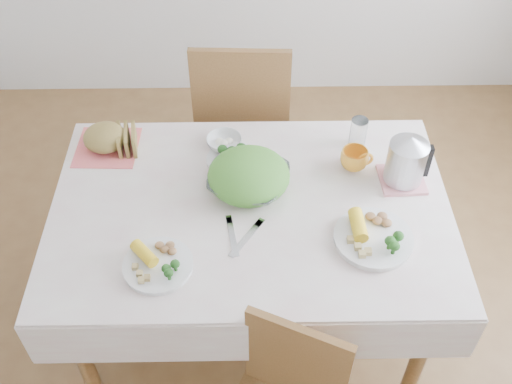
{
  "coord_description": "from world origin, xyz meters",
  "views": [
    {
      "loc": [
        -0.0,
        -1.52,
        2.41
      ],
      "look_at": [
        0.02,
        0.02,
        0.82
      ],
      "focal_mm": 42.0,
      "sensor_mm": 36.0,
      "label": 1
    }
  ],
  "objects_px": {
    "dinner_plate_left": "(158,265)",
    "chair_far": "(244,123)",
    "salad_bowl": "(249,181)",
    "dinner_plate_right": "(373,239)",
    "electric_kettle": "(407,158)",
    "yellow_mug": "(354,159)",
    "dining_table": "(251,269)"
  },
  "relations": [
    {
      "from": "dinner_plate_right",
      "to": "yellow_mug",
      "type": "bearing_deg",
      "value": 93.33
    },
    {
      "from": "salad_bowl",
      "to": "dinner_plate_left",
      "type": "bearing_deg",
      "value": -129.5
    },
    {
      "from": "salad_bowl",
      "to": "dinner_plate_right",
      "type": "distance_m",
      "value": 0.52
    },
    {
      "from": "dinner_plate_left",
      "to": "electric_kettle",
      "type": "distance_m",
      "value": 1.0
    },
    {
      "from": "dinner_plate_left",
      "to": "yellow_mug",
      "type": "xyz_separation_m",
      "value": [
        0.73,
        0.48,
        0.03
      ]
    },
    {
      "from": "dinner_plate_left",
      "to": "electric_kettle",
      "type": "bearing_deg",
      "value": 24.07
    },
    {
      "from": "salad_bowl",
      "to": "electric_kettle",
      "type": "relative_size",
      "value": 1.42
    },
    {
      "from": "dinner_plate_right",
      "to": "electric_kettle",
      "type": "height_order",
      "value": "electric_kettle"
    },
    {
      "from": "dining_table",
      "to": "electric_kettle",
      "type": "height_order",
      "value": "electric_kettle"
    },
    {
      "from": "chair_far",
      "to": "dinner_plate_right",
      "type": "height_order",
      "value": "chair_far"
    },
    {
      "from": "chair_far",
      "to": "electric_kettle",
      "type": "xyz_separation_m",
      "value": [
        0.62,
        -0.73,
        0.42
      ]
    },
    {
      "from": "chair_far",
      "to": "dinner_plate_right",
      "type": "xyz_separation_m",
      "value": [
        0.46,
        -1.03,
        0.31
      ]
    },
    {
      "from": "dining_table",
      "to": "dinner_plate_right",
      "type": "bearing_deg",
      "value": -21.62
    },
    {
      "from": "yellow_mug",
      "to": "dinner_plate_right",
      "type": "bearing_deg",
      "value": -86.67
    },
    {
      "from": "chair_far",
      "to": "salad_bowl",
      "type": "relative_size",
      "value": 3.47
    },
    {
      "from": "chair_far",
      "to": "salad_bowl",
      "type": "xyz_separation_m",
      "value": [
        0.02,
        -0.76,
        0.33
      ]
    },
    {
      "from": "dining_table",
      "to": "salad_bowl",
      "type": "distance_m",
      "value": 0.44
    },
    {
      "from": "dining_table",
      "to": "chair_far",
      "type": "height_order",
      "value": "chair_far"
    },
    {
      "from": "salad_bowl",
      "to": "dining_table",
      "type": "bearing_deg",
      "value": -86.34
    },
    {
      "from": "electric_kettle",
      "to": "dining_table",
      "type": "bearing_deg",
      "value": -177.49
    },
    {
      "from": "dinner_plate_left",
      "to": "dinner_plate_right",
      "type": "relative_size",
      "value": 0.85
    },
    {
      "from": "chair_far",
      "to": "dining_table",
      "type": "bearing_deg",
      "value": 94.6
    },
    {
      "from": "dining_table",
      "to": "chair_far",
      "type": "xyz_separation_m",
      "value": [
        -0.03,
        0.86,
        0.09
      ]
    },
    {
      "from": "salad_bowl",
      "to": "yellow_mug",
      "type": "bearing_deg",
      "value": 14.23
    },
    {
      "from": "chair_far",
      "to": "dinner_plate_right",
      "type": "distance_m",
      "value": 1.17
    },
    {
      "from": "dining_table",
      "to": "dinner_plate_left",
      "type": "relative_size",
      "value": 5.78
    },
    {
      "from": "dinner_plate_left",
      "to": "yellow_mug",
      "type": "height_order",
      "value": "yellow_mug"
    },
    {
      "from": "chair_far",
      "to": "electric_kettle",
      "type": "relative_size",
      "value": 4.92
    },
    {
      "from": "dinner_plate_left",
      "to": "chair_far",
      "type": "bearing_deg",
      "value": 75.66
    },
    {
      "from": "chair_far",
      "to": "dinner_plate_right",
      "type": "relative_size",
      "value": 3.62
    },
    {
      "from": "electric_kettle",
      "to": "yellow_mug",
      "type": "bearing_deg",
      "value": 146.56
    },
    {
      "from": "dinner_plate_right",
      "to": "chair_far",
      "type": "bearing_deg",
      "value": 114.15
    }
  ]
}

